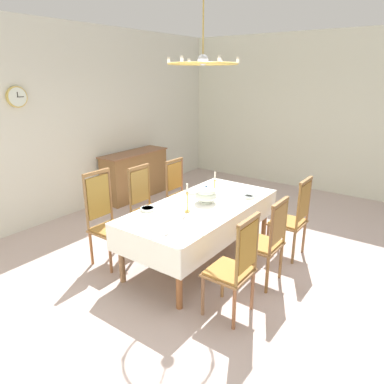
% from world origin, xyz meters
% --- Properties ---
extents(ground, '(7.70, 5.86, 0.04)m').
position_xyz_m(ground, '(0.00, 0.00, -0.02)').
color(ground, '#C0ABA5').
extents(back_wall, '(7.70, 0.08, 3.14)m').
position_xyz_m(back_wall, '(0.00, 2.97, 1.57)').
color(back_wall, silver).
rests_on(back_wall, ground).
extents(right_wall, '(0.08, 5.86, 3.14)m').
position_xyz_m(right_wall, '(3.89, 0.00, 1.57)').
color(right_wall, silver).
rests_on(right_wall, ground).
extents(dining_table, '(2.23, 1.05, 0.75)m').
position_xyz_m(dining_table, '(0.00, 0.17, 0.68)').
color(dining_table, brown).
rests_on(dining_table, ground).
extents(tablecloth, '(2.25, 1.07, 0.33)m').
position_xyz_m(tablecloth, '(0.00, 0.17, 0.68)').
color(tablecloth, white).
rests_on(tablecloth, dining_table).
extents(chair_south_a, '(0.44, 0.42, 1.09)m').
position_xyz_m(chair_south_a, '(-0.77, -0.76, 0.56)').
color(chair_south_a, brown).
rests_on(chair_south_a, ground).
extents(chair_north_a, '(0.44, 0.42, 1.20)m').
position_xyz_m(chair_north_a, '(-0.77, 1.11, 0.60)').
color(chair_north_a, brown).
rests_on(chair_north_a, ground).
extents(chair_south_b, '(0.44, 0.42, 1.05)m').
position_xyz_m(chair_south_b, '(-0.04, -0.75, 0.55)').
color(chair_south_b, brown).
rests_on(chair_south_b, ground).
extents(chair_north_b, '(0.44, 0.42, 1.12)m').
position_xyz_m(chair_north_b, '(-0.04, 1.10, 0.57)').
color(chair_north_b, olive).
rests_on(chair_north_b, ground).
extents(chair_south_c, '(0.44, 0.42, 1.10)m').
position_xyz_m(chair_south_c, '(0.76, -0.76, 0.56)').
color(chair_south_c, brown).
rests_on(chair_south_c, ground).
extents(chair_north_c, '(0.44, 0.42, 1.06)m').
position_xyz_m(chair_north_c, '(0.76, 1.10, 0.55)').
color(chair_north_c, brown).
rests_on(chair_north_c, ground).
extents(soup_tureen, '(0.29, 0.29, 0.23)m').
position_xyz_m(soup_tureen, '(0.10, 0.17, 0.87)').
color(soup_tureen, white).
rests_on(soup_tureen, tablecloth).
extents(candlestick_west, '(0.07, 0.07, 0.36)m').
position_xyz_m(candlestick_west, '(-0.30, 0.17, 0.90)').
color(candlestick_west, gold).
rests_on(candlestick_west, tablecloth).
extents(candlestick_east, '(0.07, 0.07, 0.37)m').
position_xyz_m(candlestick_east, '(0.30, 0.17, 0.91)').
color(candlestick_east, gold).
rests_on(candlestick_east, tablecloth).
extents(bowl_near_left, '(0.15, 0.15, 0.03)m').
position_xyz_m(bowl_near_left, '(0.59, -0.19, 0.78)').
color(bowl_near_left, white).
rests_on(bowl_near_left, tablecloth).
extents(bowl_near_right, '(0.18, 0.18, 0.04)m').
position_xyz_m(bowl_near_right, '(0.31, 0.55, 0.78)').
color(bowl_near_right, white).
rests_on(bowl_near_right, tablecloth).
extents(bowl_far_left, '(0.18, 0.18, 0.04)m').
position_xyz_m(bowl_far_left, '(-0.55, 0.60, 0.78)').
color(bowl_far_left, white).
rests_on(bowl_far_left, tablecloth).
extents(spoon_primary, '(0.04, 0.18, 0.01)m').
position_xyz_m(spoon_primary, '(0.70, -0.17, 0.76)').
color(spoon_primary, gold).
rests_on(spoon_primary, tablecloth).
extents(spoon_secondary, '(0.04, 0.18, 0.01)m').
position_xyz_m(spoon_secondary, '(0.42, 0.58, 0.76)').
color(spoon_secondary, gold).
rests_on(spoon_secondary, tablecloth).
extents(sideboard, '(1.44, 0.48, 0.90)m').
position_xyz_m(sideboard, '(1.28, 2.65, 0.45)').
color(sideboard, brown).
rests_on(sideboard, ground).
extents(mounted_clock, '(0.30, 0.06, 0.30)m').
position_xyz_m(mounted_clock, '(-0.73, 2.90, 2.03)').
color(mounted_clock, '#D1B251').
extents(chandelier, '(0.81, 0.80, 0.66)m').
position_xyz_m(chandelier, '(0.00, 0.17, 2.46)').
color(chandelier, gold).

